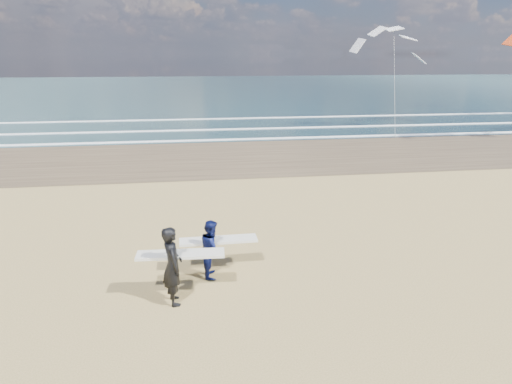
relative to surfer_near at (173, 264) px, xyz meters
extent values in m
cube|color=#493827|center=(21.00, 17.37, -1.02)|extent=(220.00, 12.00, 0.01)
cube|color=#162D32|center=(21.00, 71.37, -1.01)|extent=(220.00, 100.00, 0.02)
cube|color=white|center=(21.00, 22.17, -0.97)|extent=(220.00, 0.50, 0.05)
cube|color=white|center=(21.00, 26.87, -0.97)|extent=(220.00, 0.50, 0.05)
cube|color=white|center=(21.00, 33.37, -0.97)|extent=(220.00, 0.50, 0.05)
imported|color=black|center=(-0.02, -0.04, -0.01)|extent=(0.63, 0.82, 2.02)
cube|color=silver|center=(0.18, 0.31, 0.12)|extent=(2.23, 0.64, 0.07)
imported|color=#0C1344|center=(1.01, 1.29, -0.20)|extent=(0.66, 0.83, 1.64)
cube|color=silver|center=(1.21, 1.64, -0.11)|extent=(2.21, 0.55, 0.07)
cube|color=slate|center=(15.77, 21.62, -0.97)|extent=(0.12, 0.12, 0.10)
camera|label=1|loc=(0.53, -10.36, 4.94)|focal=32.00mm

